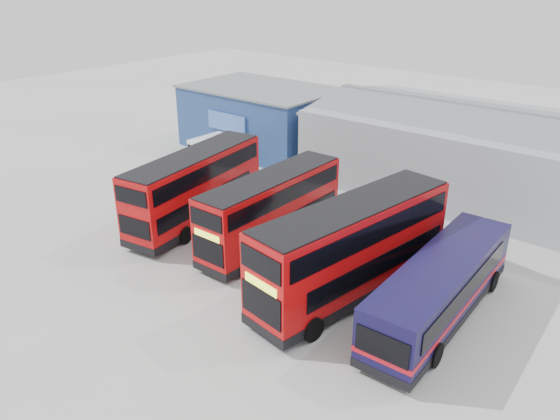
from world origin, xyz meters
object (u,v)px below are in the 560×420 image
at_px(double_decker_centre, 271,211).
at_px(panel_van, 219,147).
at_px(double_decker_right, 352,251).
at_px(maintenance_shed, 544,167).
at_px(double_decker_left, 195,189).
at_px(office_block, 261,117).
at_px(single_decker_blue, 440,290).

xyz_separation_m(double_decker_centre, panel_van, (-12.27, 8.18, -0.84)).
height_order(double_decker_right, panel_van, double_decker_right).
height_order(maintenance_shed, double_decker_right, maintenance_shed).
bearing_deg(double_decker_left, panel_van, -60.74).
relative_size(office_block, double_decker_left, 1.18).
distance_m(double_decker_centre, double_decker_right, 6.26).
relative_size(office_block, panel_van, 2.49).
relative_size(double_decker_centre, panel_van, 1.96).
bearing_deg(office_block, double_decker_left, -63.38).
bearing_deg(maintenance_shed, double_decker_centre, -122.45).
bearing_deg(panel_van, office_block, 91.92).
distance_m(double_decker_centre, panel_van, 14.77).
bearing_deg(double_decker_right, double_decker_centre, 174.81).
relative_size(single_decker_blue, panel_van, 2.18).
height_order(double_decker_centre, panel_van, double_decker_centre).
height_order(maintenance_shed, panel_van, maintenance_shed).
bearing_deg(office_block, single_decker_blue, -31.89).
relative_size(double_decker_left, panel_van, 2.11).
bearing_deg(maintenance_shed, panel_van, -162.18).
height_order(office_block, double_decker_centre, office_block).
xyz_separation_m(office_block, double_decker_right, (18.39, -14.70, -0.27)).
xyz_separation_m(double_decker_left, panel_van, (-6.87, 8.73, -0.95)).
distance_m(double_decker_left, single_decker_blue, 15.50).
bearing_deg(panel_van, double_decker_left, -50.37).
bearing_deg(double_decker_centre, single_decker_blue, -4.60).
xyz_separation_m(double_decker_left, double_decker_centre, (5.40, 0.56, -0.12)).
distance_m(office_block, maintenance_shed, 22.09).
xyz_separation_m(double_decker_left, double_decker_right, (11.48, -0.92, 0.16)).
distance_m(double_decker_centre, single_decker_blue, 10.12).
distance_m(maintenance_shed, single_decker_blue, 15.98).
relative_size(double_decker_left, double_decker_centre, 1.08).
bearing_deg(double_decker_left, single_decker_blue, 170.55).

